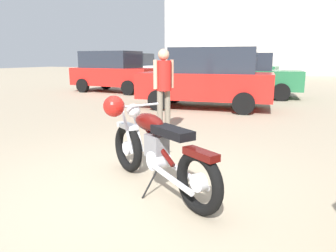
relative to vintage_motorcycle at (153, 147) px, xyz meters
name	(u,v)px	position (x,y,z in m)	size (l,w,h in m)	color
ground_plane	(139,191)	(-0.11, -0.15, -0.49)	(80.00, 80.00, 0.00)	gray
vintage_motorcycle	(153,147)	(0.00, 0.00, 0.00)	(1.84, 1.17, 1.07)	black
bystander	(164,82)	(-1.04, 2.55, 0.53)	(0.30, 0.40, 1.66)	#706656
silver_sedan_mid	(114,71)	(-6.37, 8.90, 0.43)	(3.98, 1.98, 1.78)	black
dark_sedan_left	(208,78)	(-1.18, 6.03, 0.43)	(4.07, 2.17, 1.78)	black
red_hatchback_near	(230,68)	(-2.44, 14.34, 0.45)	(4.75, 2.07, 1.74)	black
white_estate_far	(125,67)	(-8.51, 13.32, 0.45)	(4.76, 2.11, 1.74)	black
blue_hatchback_right	(244,75)	(-0.74, 9.32, 0.34)	(4.39, 2.35, 1.67)	black
industrial_building	(274,32)	(-1.99, 31.50, 3.59)	(20.65, 9.23, 15.49)	beige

